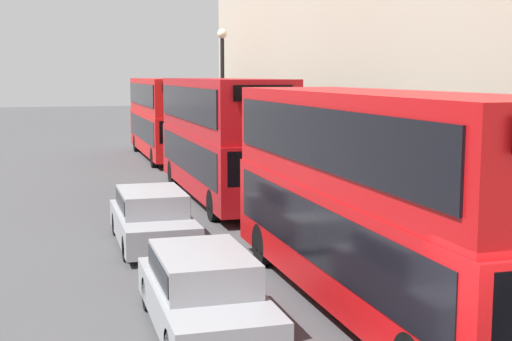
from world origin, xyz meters
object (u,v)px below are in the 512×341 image
Objects in this scene: bus_leading at (377,192)px; car_hatchback at (152,216)px; bus_third_in_queue at (165,114)px; bus_second_in_queue at (220,133)px; pedestrian at (275,166)px; car_dark_sedan at (204,289)px.

bus_leading reaches higher than car_hatchback.
bus_leading is at bearing -90.00° from bus_third_in_queue.
bus_second_in_queue is 7.53m from car_hatchback.
bus_third_in_queue is 11.12m from pedestrian.
pedestrian is at bearing 79.40° from bus_leading.
bus_leading reaches higher than pedestrian.
car_dark_sedan is at bearing -176.92° from bus_leading.
bus_leading is 0.97× the size of bus_second_in_queue.
bus_third_in_queue is at bearing 90.00° from bus_second_in_queue.
car_hatchback is 2.88× the size of pedestrian.
bus_third_in_queue is at bearing 90.00° from bus_leading.
bus_leading reaches higher than car_dark_sedan.
car_dark_sedan is 2.80× the size of pedestrian.
pedestrian is at bearing 68.40° from car_dark_sedan.
car_hatchback is 11.33m from pedestrian.
bus_leading is 3.75m from car_dark_sedan.
bus_third_in_queue is (-0.00, 13.43, -0.03)m from bus_second_in_queue.
bus_leading is at bearing -100.60° from pedestrian.
bus_second_in_queue is at bearing -90.00° from bus_third_in_queue.
bus_second_in_queue is 4.45m from pedestrian.
bus_second_in_queue reaches higher than bus_leading.
bus_second_in_queue is 13.43m from bus_third_in_queue.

